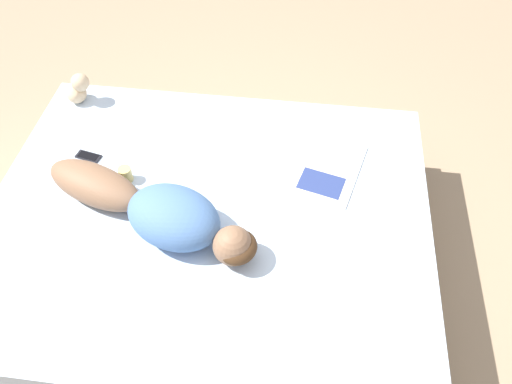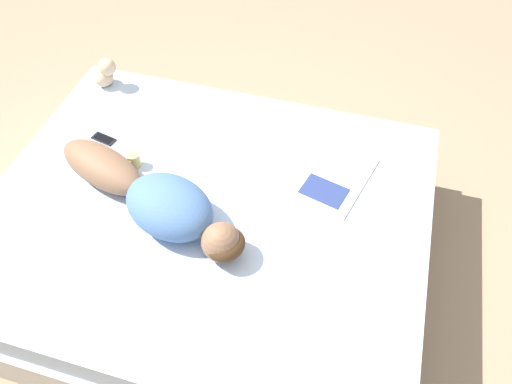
{
  "view_description": "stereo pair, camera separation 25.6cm",
  "coord_description": "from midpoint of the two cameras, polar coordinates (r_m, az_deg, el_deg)",
  "views": [
    {
      "loc": [
        1.52,
        0.45,
        2.52
      ],
      "look_at": [
        -0.13,
        0.24,
        0.56
      ],
      "focal_mm": 35.0,
      "sensor_mm": 36.0,
      "label": 1
    },
    {
      "loc": [
        1.46,
        0.7,
        2.52
      ],
      "look_at": [
        -0.13,
        0.24,
        0.56
      ],
      "focal_mm": 35.0,
      "sensor_mm": 36.0,
      "label": 2
    }
  ],
  "objects": [
    {
      "name": "plush_toy",
      "position": [
        3.33,
        -21.82,
        10.78
      ],
      "size": [
        0.13,
        0.16,
        0.2
      ],
      "color": "#D1B289",
      "rests_on": "bed"
    },
    {
      "name": "open_magazine",
      "position": [
        2.74,
        5.53,
        2.51
      ],
      "size": [
        0.56,
        0.45,
        0.01
      ],
      "rotation": [
        0.0,
        0.0,
        -0.25
      ],
      "color": "silver",
      "rests_on": "bed"
    },
    {
      "name": "cell_phone",
      "position": [
        2.99,
        -20.97,
        3.69
      ],
      "size": [
        0.09,
        0.15,
        0.01
      ],
      "rotation": [
        0.0,
        0.0,
        -0.21
      ],
      "color": "black",
      "rests_on": "bed"
    },
    {
      "name": "ground_plane",
      "position": [
        2.98,
        -7.4,
        -8.46
      ],
      "size": [
        12.0,
        12.0,
        0.0
      ],
      "primitive_type": "plane",
      "color": "#9E8466"
    },
    {
      "name": "coffee_mug",
      "position": [
        2.77,
        -17.29,
        1.77
      ],
      "size": [
        0.1,
        0.07,
        0.09
      ],
      "color": "tan",
      "rests_on": "bed"
    },
    {
      "name": "person",
      "position": [
        2.49,
        -14.23,
        -2.24
      ],
      "size": [
        0.62,
        1.2,
        0.23
      ],
      "rotation": [
        0.0,
        0.0,
        -0.36
      ],
      "color": "brown",
      "rests_on": "bed"
    },
    {
      "name": "bed",
      "position": [
        2.78,
        -7.91,
        -5.74
      ],
      "size": [
        1.91,
        2.33,
        0.51
      ],
      "color": "beige",
      "rests_on": "ground_plane"
    }
  ]
}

